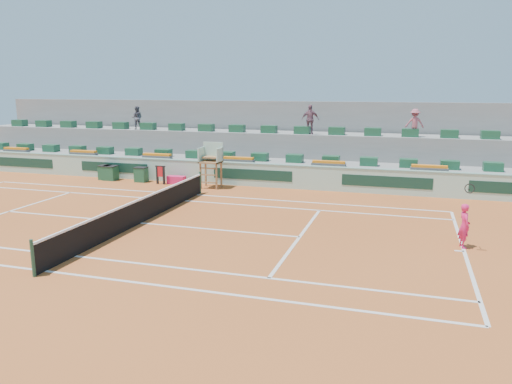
# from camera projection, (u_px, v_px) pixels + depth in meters

# --- Properties ---
(ground) EXTENTS (90.00, 90.00, 0.00)m
(ground) POSITION_uv_depth(u_px,v_px,m) (141.00, 223.00, 19.69)
(ground) COLOR #9D4A1E
(ground) RESTS_ON ground
(seating_tier_lower) EXTENTS (36.00, 4.00, 1.20)m
(seating_tier_lower) POSITION_uv_depth(u_px,v_px,m) (232.00, 167.00, 29.58)
(seating_tier_lower) COLOR gray
(seating_tier_lower) RESTS_ON ground
(seating_tier_upper) EXTENTS (36.00, 2.40, 2.60)m
(seating_tier_upper) POSITION_uv_depth(u_px,v_px,m) (241.00, 152.00, 30.93)
(seating_tier_upper) COLOR gray
(seating_tier_upper) RESTS_ON ground
(stadium_back_wall) EXTENTS (36.00, 0.40, 4.40)m
(stadium_back_wall) POSITION_uv_depth(u_px,v_px,m) (248.00, 135.00, 32.24)
(stadium_back_wall) COLOR gray
(stadium_back_wall) RESTS_ON ground
(player_bag) EXTENTS (0.98, 0.44, 0.44)m
(player_bag) POSITION_uv_depth(u_px,v_px,m) (176.00, 180.00, 27.63)
(player_bag) COLOR #E61E5E
(player_bag) RESTS_ON ground
(spectator_left) EXTENTS (0.84, 0.74, 1.48)m
(spectator_left) POSITION_uv_depth(u_px,v_px,m) (137.00, 118.00, 31.81)
(spectator_left) COLOR #4B4A57
(spectator_left) RESTS_ON seating_tier_upper
(spectator_mid) EXTENTS (1.04, 0.54, 1.70)m
(spectator_mid) POSITION_uv_depth(u_px,v_px,m) (310.00, 119.00, 28.49)
(spectator_mid) COLOR #7C5263
(spectator_mid) RESTS_ON seating_tier_upper
(spectator_right) EXTENTS (1.04, 0.67, 1.51)m
(spectator_right) POSITION_uv_depth(u_px,v_px,m) (415.00, 123.00, 26.98)
(spectator_right) COLOR #A2515F
(spectator_right) RESTS_ON seating_tier_upper
(court_lines) EXTENTS (23.89, 11.09, 0.01)m
(court_lines) POSITION_uv_depth(u_px,v_px,m) (141.00, 223.00, 19.69)
(court_lines) COLOR silver
(court_lines) RESTS_ON ground
(tennis_net) EXTENTS (0.10, 11.97, 1.10)m
(tennis_net) POSITION_uv_depth(u_px,v_px,m) (140.00, 210.00, 19.58)
(tennis_net) COLOR black
(tennis_net) RESTS_ON ground
(advertising_hoarding) EXTENTS (36.00, 0.34, 1.26)m
(advertising_hoarding) POSITION_uv_depth(u_px,v_px,m) (219.00, 173.00, 27.50)
(advertising_hoarding) COLOR #A1CBB7
(advertising_hoarding) RESTS_ON ground
(umpire_chair) EXTENTS (1.10, 0.90, 2.40)m
(umpire_chair) POSITION_uv_depth(u_px,v_px,m) (211.00, 159.00, 26.38)
(umpire_chair) COLOR olive
(umpire_chair) RESTS_ON ground
(seat_row_lower) EXTENTS (32.90, 0.60, 0.44)m
(seat_row_lower) POSITION_uv_depth(u_px,v_px,m) (226.00, 155.00, 28.56)
(seat_row_lower) COLOR #194B2E
(seat_row_lower) RESTS_ON seating_tier_lower
(seat_row_upper) EXTENTS (32.90, 0.60, 0.44)m
(seat_row_upper) POSITION_uv_depth(u_px,v_px,m) (237.00, 128.00, 30.05)
(seat_row_upper) COLOR #194B2E
(seat_row_upper) RESTS_ON seating_tier_upper
(flower_planters) EXTENTS (26.80, 0.36, 0.28)m
(flower_planters) POSITION_uv_depth(u_px,v_px,m) (197.00, 158.00, 28.26)
(flower_planters) COLOR #525252
(flower_planters) RESTS_ON seating_tier_lower
(drink_cooler_a) EXTENTS (0.68, 0.59, 0.84)m
(drink_cooler_a) POSITION_uv_depth(u_px,v_px,m) (141.00, 174.00, 28.17)
(drink_cooler_a) COLOR #184A2F
(drink_cooler_a) RESTS_ON ground
(drink_cooler_b) EXTENTS (0.80, 0.69, 0.84)m
(drink_cooler_b) POSITION_uv_depth(u_px,v_px,m) (110.00, 173.00, 28.70)
(drink_cooler_b) COLOR #184A2F
(drink_cooler_b) RESTS_ON ground
(drink_cooler_c) EXTENTS (0.70, 0.60, 0.84)m
(drink_cooler_c) POSITION_uv_depth(u_px,v_px,m) (105.00, 172.00, 28.86)
(drink_cooler_c) COLOR #184A2F
(drink_cooler_c) RESTS_ON ground
(towel_rack) EXTENTS (0.60, 0.10, 1.03)m
(towel_rack) POSITION_uv_depth(u_px,v_px,m) (160.00, 173.00, 27.45)
(towel_rack) COLOR black
(towel_rack) RESTS_ON ground
(tennis_player) EXTENTS (0.49, 0.87, 2.28)m
(tennis_player) POSITION_uv_depth(u_px,v_px,m) (464.00, 225.00, 16.55)
(tennis_player) COLOR #E61E5E
(tennis_player) RESTS_ON ground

